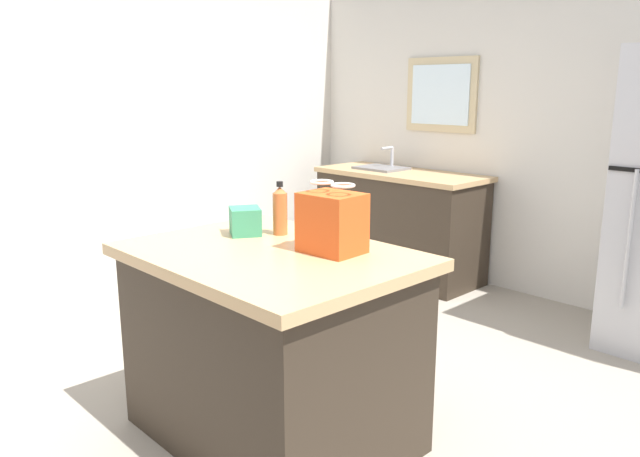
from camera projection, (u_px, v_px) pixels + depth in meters
ground at (291, 433)px, 2.84m from camera, size 6.41×6.41×0.00m
back_wall at (569, 126)px, 4.36m from camera, size 4.87×0.13×2.58m
left_wall at (59, 127)px, 4.27m from camera, size 0.10×5.34×2.58m
kitchen_island at (271, 345)px, 2.73m from camera, size 1.25×0.93×0.88m
sink_counter at (399, 222)px, 5.17m from camera, size 1.45×0.61×1.07m
shopping_bag at (332, 222)px, 2.58m from camera, size 0.26×0.21×0.30m
small_box at (245, 221)px, 2.91m from camera, size 0.20×0.20×0.13m
bottle at (280, 211)px, 2.90m from camera, size 0.07×0.07×0.25m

